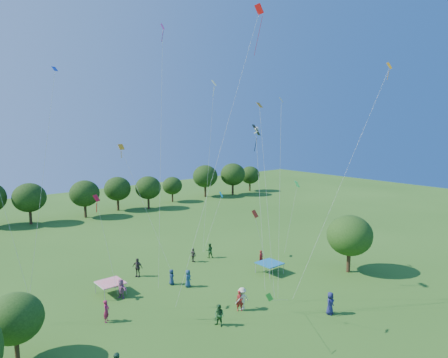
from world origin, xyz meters
TOP-DOWN VIEW (x-y plane):
  - near_tree_north at (-14.04, 17.89)m, footprint 3.55×3.55m
  - near_tree_east at (15.91, 13.08)m, footprint 4.59×4.59m
  - treeline at (-1.73, 55.43)m, footprint 88.01×8.77m
  - tent_red_stripe at (-5.08, 23.75)m, footprint 2.20×2.20m
  - tent_blue at (9.47, 18.06)m, footprint 2.20×2.20m
  - crowd_person_0 at (0.23, 22.02)m, footprint 0.63×0.82m
  - crowd_person_1 at (10.59, 20.38)m, footprint 0.62×0.43m
  - crowd_person_2 at (-1.27, 13.05)m, footprint 0.69×0.93m
  - crowd_person_3 at (-13.21, 23.51)m, footprint 0.71×1.10m
  - crowd_person_4 at (-1.30, 25.88)m, footprint 1.01×1.21m
  - crowd_person_5 at (-4.75, 22.35)m, footprint 1.05×1.68m
  - crowd_person_6 at (6.74, 8.83)m, footprint 0.98×0.66m
  - crowd_person_7 at (-7.49, 19.15)m, footprint 0.75×0.76m
  - crowd_person_9 at (1.87, 13.93)m, footprint 1.29×0.70m
  - crowd_person_10 at (5.42, 25.74)m, footprint 0.45×0.93m
  - crowd_person_12 at (1.11, 20.56)m, footprint 0.92×0.79m
  - crowd_person_13 at (1.59, 13.90)m, footprint 0.75×0.69m
  - crowd_person_14 at (7.67, 25.71)m, footprint 0.94×0.78m
  - pirate_kite at (5.40, 16.02)m, footprint 2.14×3.52m
  - red_high_kite at (2.45, 14.33)m, footprint 7.40×1.89m
  - small_kite_0 at (-6.93, 21.05)m, footprint 1.48×1.07m
  - small_kite_1 at (10.80, 8.70)m, footprint 8.59×2.94m
  - small_kite_2 at (3.70, 11.71)m, footprint 0.54×0.51m
  - small_kite_3 at (12.28, 17.23)m, footprint 0.61×2.05m
  - small_kite_4 at (-10.90, 20.45)m, footprint 2.24×3.24m
  - small_kite_5 at (-2.59, 18.53)m, footprint 0.40×1.62m
  - small_kite_6 at (5.79, 22.82)m, footprint 0.84×3.06m
  - small_kite_7 at (8.47, 24.87)m, footprint 3.00×0.69m
  - small_kite_8 at (0.38, 10.66)m, footprint 4.16×1.81m
  - small_kite_9 at (3.23, 13.08)m, footprint 0.61×1.94m
  - small_kite_10 at (-1.54, 26.48)m, footprint 2.98×4.38m
  - small_kite_11 at (-0.32, 8.51)m, footprint 5.37×2.97m

SIDE VIEW (x-z plane):
  - crowd_person_0 at x=0.23m, z-range 0.00..1.48m
  - crowd_person_3 at x=-13.21m, z-range 0.00..1.55m
  - crowd_person_10 at x=5.42m, z-range 0.00..1.56m
  - crowd_person_1 at x=10.59m, z-range 0.00..1.58m
  - crowd_person_12 at x=1.11m, z-range 0.00..1.64m
  - crowd_person_14 at x=7.67m, z-range 0.00..1.68m
  - crowd_person_5 at x=-4.75m, z-range 0.00..1.69m
  - crowd_person_2 at x=-1.27m, z-range 0.00..1.69m
  - crowd_person_13 at x=1.59m, z-range 0.00..1.70m
  - crowd_person_7 at x=-7.49m, z-range 0.00..1.75m
  - crowd_person_6 at x=6.74m, z-range 0.00..1.83m
  - crowd_person_9 at x=1.87m, z-range 0.00..1.88m
  - crowd_person_4 at x=-1.30m, z-range 0.00..1.89m
  - tent_red_stripe at x=-5.08m, z-range 0.49..1.59m
  - tent_blue at x=9.47m, z-range 0.49..1.59m
  - near_tree_north at x=-14.04m, z-range 0.66..5.20m
  - small_kite_11 at x=-0.32m, z-range 2.10..4.99m
  - near_tree_east at x=15.91m, z-range 0.90..6.84m
  - treeline at x=-1.73m, z-range 0.70..7.48m
  - small_kite_7 at x=8.47m, z-range 3.57..9.86m
  - small_kite_8 at x=0.38m, z-range 3.81..11.73m
  - small_kite_3 at x=12.28m, z-range 4.22..12.28m
  - small_kite_0 at x=-6.93m, z-range 4.12..12.43m
  - small_kite_10 at x=-1.54m, z-range 5.01..16.88m
  - small_kite_2 at x=3.70m, z-range 4.82..20.62m
  - small_kite_4 at x=-10.90m, z-range 3.99..21.62m
  - small_kite_9 at x=3.23m, z-range 5.19..20.66m
  - pirate_kite at x=5.40m, z-range 7.40..21.16m
  - small_kite_1 at x=10.80m, z-range 6.20..24.98m
  - small_kite_6 at x=5.79m, z-range 6.71..24.75m
  - small_kite_5 at x=-2.59m, z-range 5.84..27.13m
  - red_high_kite at x=2.45m, z-range 8.41..31.33m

